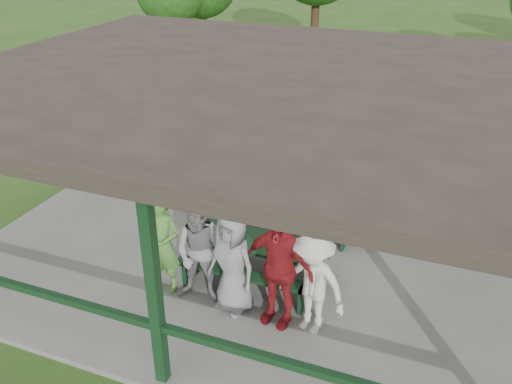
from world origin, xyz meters
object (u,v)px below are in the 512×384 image
at_px(spectator_blue, 231,144).
at_px(spectator_lblue, 276,166).
at_px(picnic_table_far, 291,201).
at_px(contestant_red, 278,268).
at_px(farm_trailer, 278,77).
at_px(contestant_green, 162,244).
at_px(spectator_grey, 364,181).
at_px(picnic_table_near, 255,254).
at_px(pickup_truck, 367,90).
at_px(contestant_grey_left, 201,253).
at_px(contestant_white_fedora, 312,283).
at_px(contestant_grey_mid, 232,263).

bearing_deg(spectator_blue, spectator_lblue, -175.98).
bearing_deg(picnic_table_far, contestant_red, -75.67).
height_order(spectator_lblue, farm_trailer, spectator_lblue).
xyz_separation_m(picnic_table_far, contestant_green, (-1.25, -2.84, 0.39)).
bearing_deg(spectator_grey, picnic_table_far, 22.10).
xyz_separation_m(picnic_table_near, farm_trailer, (-3.23, 10.27, 0.13)).
bearing_deg(pickup_truck, picnic_table_far, -179.75).
height_order(spectator_grey, farm_trailer, spectator_grey).
bearing_deg(spectator_grey, spectator_blue, -21.01).
bearing_deg(spectator_grey, spectator_lblue, -13.65).
relative_size(contestant_green, contestant_grey_left, 0.98).
xyz_separation_m(contestant_green, contestant_red, (1.99, -0.06, 0.10)).
xyz_separation_m(contestant_white_fedora, spectator_grey, (-0.04, 3.88, -0.11)).
height_order(picnic_table_near, picnic_table_far, same).
relative_size(spectator_grey, farm_trailer, 0.36).
relative_size(contestant_grey_left, pickup_truck, 0.31).
bearing_deg(spectator_lblue, picnic_table_far, 139.43).
relative_size(picnic_table_near, farm_trailer, 0.59).
xyz_separation_m(spectator_lblue, pickup_truck, (0.67, 6.59, -0.07)).
distance_m(contestant_white_fedora, spectator_lblue, 4.27).
relative_size(contestant_green, spectator_grey, 1.19).
xyz_separation_m(contestant_grey_mid, contestant_red, (0.74, -0.01, 0.11)).
bearing_deg(contestant_grey_left, spectator_blue, 99.31).
xyz_separation_m(contestant_green, spectator_grey, (2.49, 3.80, -0.14)).
bearing_deg(farm_trailer, picnic_table_far, -48.05).
xyz_separation_m(contestant_green, contestant_grey_mid, (1.25, -0.04, -0.01)).
height_order(picnic_table_near, pickup_truck, pickup_truck).
height_order(contestant_green, contestant_red, contestant_red).
distance_m(contestant_grey_mid, pickup_truck, 10.38).
height_order(picnic_table_far, contestant_grey_mid, contestant_grey_mid).
distance_m(picnic_table_near, picnic_table_far, 2.00).
distance_m(contestant_green, contestant_white_fedora, 2.53).
height_order(contestant_white_fedora, spectator_grey, contestant_white_fedora).
xyz_separation_m(contestant_white_fedora, spectator_lblue, (-1.91, 3.81, -0.07)).
relative_size(contestant_grey_mid, spectator_lblue, 1.11).
xyz_separation_m(spectator_blue, pickup_truck, (1.89, 6.23, -0.28)).
distance_m(spectator_lblue, spectator_blue, 1.29).
xyz_separation_m(picnic_table_near, contestant_green, (-1.27, -0.84, 0.40)).
bearing_deg(spectator_blue, picnic_table_far, 166.32).
xyz_separation_m(picnic_table_near, spectator_grey, (1.22, 2.96, 0.26)).
distance_m(contestant_red, contestant_white_fedora, 0.55).
bearing_deg(picnic_table_far, pickup_truck, 89.76).
distance_m(contestant_grey_left, spectator_grey, 4.22).
xyz_separation_m(contestant_grey_mid, contestant_white_fedora, (1.28, -0.03, -0.02)).
height_order(contestant_white_fedora, spectator_lblue, contestant_white_fedora).
xyz_separation_m(picnic_table_far, farm_trailer, (-3.20, 8.27, 0.12)).
bearing_deg(picnic_table_near, contestant_green, -146.49).
bearing_deg(contestant_red, farm_trailer, 117.72).
distance_m(picnic_table_far, contestant_white_fedora, 3.21).
bearing_deg(contestant_grey_mid, contestant_grey_left, -166.16).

